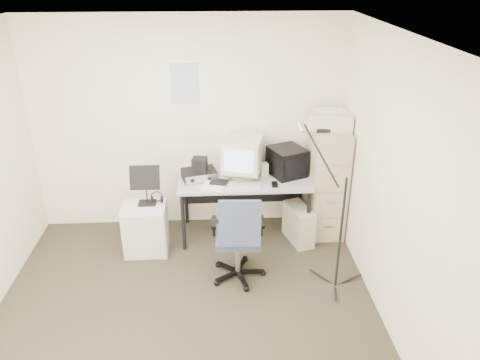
{
  "coord_description": "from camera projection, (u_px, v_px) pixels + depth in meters",
  "views": [
    {
      "loc": [
        0.31,
        -3.36,
        3.0
      ],
      "look_at": [
        0.55,
        0.95,
        0.95
      ],
      "focal_mm": 35.0,
      "sensor_mm": 36.0,
      "label": 1
    }
  ],
  "objects": [
    {
      "name": "crt_tv",
      "position": [
        287.0,
        161.0,
        5.36
      ],
      "size": [
        0.48,
        0.49,
        0.32
      ],
      "primitive_type": "cube",
      "rotation": [
        0.0,
        0.0,
        0.41
      ],
      "color": "black",
      "rests_on": "desk"
    },
    {
      "name": "office_chair",
      "position": [
        238.0,
        236.0,
        4.67
      ],
      "size": [
        0.59,
        0.59,
        0.98
      ],
      "primitive_type": "cube",
      "rotation": [
        0.0,
        0.0,
        -0.04
      ],
      "color": "#313B49",
      "rests_on": "floor"
    },
    {
      "name": "desk",
      "position": [
        244.0,
        207.0,
        5.49
      ],
      "size": [
        1.5,
        0.7,
        0.73
      ],
      "primitive_type": "cube",
      "color": "silver",
      "rests_on": "floor"
    },
    {
      "name": "headphones",
      "position": [
        157.0,
        199.0,
        5.1
      ],
      "size": [
        0.18,
        0.18,
        0.03
      ],
      "primitive_type": "torus",
      "rotation": [
        0.0,
        0.0,
        0.33
      ],
      "color": "black",
      "rests_on": "side_cart"
    },
    {
      "name": "pc_tower",
      "position": [
        299.0,
        224.0,
        5.41
      ],
      "size": [
        0.33,
        0.5,
        0.43
      ],
      "primitive_type": "cube",
      "rotation": [
        0.0,
        0.0,
        0.29
      ],
      "color": "#BCB7A2",
      "rests_on": "floor"
    },
    {
      "name": "mic_stand",
      "position": [
        343.0,
        218.0,
        4.41
      ],
      "size": [
        0.03,
        0.03,
        1.58
      ],
      "primitive_type": "cylinder",
      "rotation": [
        0.0,
        0.0,
        1.91
      ],
      "color": "black",
      "rests_on": "floor"
    },
    {
      "name": "wall_back",
      "position": [
        188.0,
        126.0,
        5.39
      ],
      "size": [
        3.6,
        0.02,
        2.5
      ],
      "primitive_type": "cube",
      "color": "white",
      "rests_on": "ground"
    },
    {
      "name": "mouse",
      "position": [
        275.0,
        184.0,
        5.15
      ],
      "size": [
        0.07,
        0.11,
        0.03
      ],
      "primitive_type": "cube",
      "rotation": [
        0.0,
        0.0,
        -0.05
      ],
      "color": "black",
      "rests_on": "desk"
    },
    {
      "name": "papers",
      "position": [
        216.0,
        184.0,
        5.18
      ],
      "size": [
        0.32,
        0.38,
        0.02
      ],
      "primitive_type": "cube",
      "rotation": [
        0.0,
        0.0,
        -0.27
      ],
      "color": "white",
      "rests_on": "desk"
    },
    {
      "name": "music_stand",
      "position": [
        146.0,
        184.0,
        5.0
      ],
      "size": [
        0.35,
        0.25,
        0.46
      ],
      "primitive_type": "cube",
      "rotation": [
        0.0,
        0.0,
        0.27
      ],
      "color": "black",
      "rests_on": "side_cart"
    },
    {
      "name": "keyboard",
      "position": [
        241.0,
        185.0,
        5.15
      ],
      "size": [
        0.45,
        0.19,
        0.02
      ],
      "primitive_type": "cube",
      "rotation": [
        0.0,
        0.0,
        -0.09
      ],
      "color": "#BCB7A2",
      "rests_on": "desk"
    },
    {
      "name": "radio_speaker",
      "position": [
        200.0,
        165.0,
        5.22
      ],
      "size": [
        0.18,
        0.17,
        0.16
      ],
      "primitive_type": "cube",
      "rotation": [
        0.0,
        0.0,
        -0.19
      ],
      "color": "black",
      "rests_on": "radio_receiver"
    },
    {
      "name": "filing_cabinet",
      "position": [
        326.0,
        182.0,
        5.44
      ],
      "size": [
        0.4,
        0.6,
        1.3
      ],
      "primitive_type": "cube",
      "color": "tan",
      "rests_on": "floor"
    },
    {
      "name": "printer",
      "position": [
        331.0,
        120.0,
        5.14
      ],
      "size": [
        0.55,
        0.43,
        0.19
      ],
      "primitive_type": "cube",
      "rotation": [
        0.0,
        0.0,
        -0.23
      ],
      "color": "#BCB7A2",
      "rests_on": "filing_cabinet"
    },
    {
      "name": "ceiling",
      "position": [
        168.0,
        39.0,
        3.23
      ],
      "size": [
        3.6,
        3.6,
        0.01
      ],
      "primitive_type": "cube",
      "color": "white",
      "rests_on": "ground"
    },
    {
      "name": "side_cart",
      "position": [
        146.0,
        229.0,
        5.18
      ],
      "size": [
        0.47,
        0.38,
        0.58
      ],
      "primitive_type": "cube",
      "rotation": [
        0.0,
        0.0,
        0.0
      ],
      "color": "silver",
      "rests_on": "floor"
    },
    {
      "name": "desk_speaker",
      "position": [
        264.0,
        170.0,
        5.37
      ],
      "size": [
        0.1,
        0.1,
        0.15
      ],
      "primitive_type": "cube",
      "rotation": [
        0.0,
        0.0,
        0.22
      ],
      "color": "beige",
      "rests_on": "desk"
    },
    {
      "name": "wall_right",
      "position": [
        397.0,
        193.0,
        3.86
      ],
      "size": [
        0.02,
        3.6,
        2.5
      ],
      "primitive_type": "cube",
      "color": "white",
      "rests_on": "ground"
    },
    {
      "name": "floor",
      "position": [
        186.0,
        319.0,
        4.31
      ],
      "size": [
        3.6,
        3.6,
        0.01
      ],
      "primitive_type": "cube",
      "color": "#2E2619",
      "rests_on": "ground"
    },
    {
      "name": "wall_calendar",
      "position": [
        184.0,
        83.0,
        5.16
      ],
      "size": [
        0.3,
        0.02,
        0.44
      ],
      "primitive_type": "cube",
      "color": "white",
      "rests_on": "wall_back"
    },
    {
      "name": "crt_monitor",
      "position": [
        243.0,
        158.0,
        5.29
      ],
      "size": [
        0.52,
        0.53,
        0.46
      ],
      "primitive_type": "cube",
      "rotation": [
        0.0,
        0.0,
        -0.25
      ],
      "color": "#BCB7A2",
      "rests_on": "desk"
    },
    {
      "name": "radio_receiver",
      "position": [
        199.0,
        174.0,
        5.3
      ],
      "size": [
        0.43,
        0.35,
        0.11
      ],
      "primitive_type": "cube",
      "rotation": [
        0.0,
        0.0,
        0.24
      ],
      "color": "black",
      "rests_on": "desk"
    }
  ]
}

